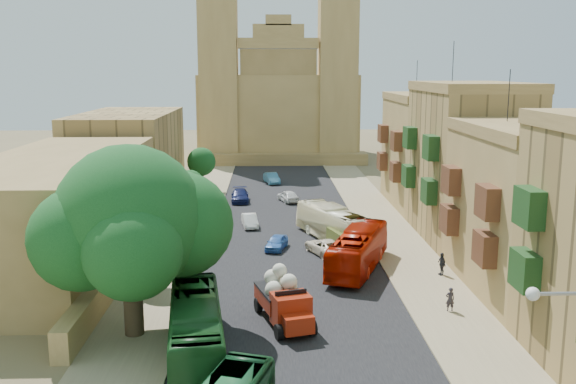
{
  "coord_description": "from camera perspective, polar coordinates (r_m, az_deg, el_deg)",
  "views": [
    {
      "loc": [
        -1.86,
        -30.75,
        14.89
      ],
      "look_at": [
        0.0,
        26.0,
        4.0
      ],
      "focal_mm": 40.0,
      "sensor_mm": 36.0,
      "label": 1
    }
  ],
  "objects": [
    {
      "name": "bus_green_north",
      "position": [
        34.65,
        -8.2,
        -11.89
      ],
      "size": [
        3.94,
        11.41,
        3.11
      ],
      "primitive_type": "imported",
      "rotation": [
        0.0,
        0.0,
        0.12
      ],
      "color": "#19501F",
      "rests_on": "ground"
    },
    {
      "name": "pedestrian_c",
      "position": [
        48.65,
        13.5,
        -6.23
      ],
      "size": [
        0.63,
        1.06,
        1.69
      ],
      "primitive_type": "imported",
      "rotation": [
        0.0,
        0.0,
        4.94
      ],
      "color": "#2D2E35",
      "rests_on": "ground"
    },
    {
      "name": "car_white_a",
      "position": [
        61.65,
        -3.42,
        -2.55
      ],
      "size": [
        1.81,
        3.87,
        1.23
      ],
      "primitive_type": "imported",
      "rotation": [
        0.0,
        0.0,
        0.14
      ],
      "color": "white",
      "rests_on": "ground"
    },
    {
      "name": "townhouse_d",
      "position": [
        72.52,
        12.38,
        3.69
      ],
      "size": [
        9.0,
        14.0,
        15.9
      ],
      "color": "olive",
      "rests_on": "ground"
    },
    {
      "name": "bus_cream_east",
      "position": [
        56.48,
        4.14,
        -2.88
      ],
      "size": [
        6.31,
        10.98,
        3.01
      ],
      "primitive_type": "imported",
      "rotation": [
        0.0,
        0.0,
        3.52
      ],
      "color": "#F7EDC1",
      "rests_on": "ground"
    },
    {
      "name": "red_truck",
      "position": [
        38.49,
        -0.36,
        -9.49
      ],
      "size": [
        3.7,
        6.2,
        3.43
      ],
      "color": "maroon",
      "rests_on": "ground"
    },
    {
      "name": "bus_red_east",
      "position": [
        48.72,
        6.26,
        -5.15
      ],
      "size": [
        6.16,
        11.06,
        3.02
      ],
      "primitive_type": "imported",
      "rotation": [
        0.0,
        0.0,
        2.79
      ],
      "color": "#AA1501",
      "rests_on": "ground"
    },
    {
      "name": "west_building_low",
      "position": [
        52.46,
        -19.76,
        -1.55
      ],
      "size": [
        10.0,
        28.0,
        8.4
      ],
      "primitive_type": "cube",
      "color": "olive",
      "rests_on": "ground"
    },
    {
      "name": "olive_pickup",
      "position": [
        53.05,
        5.21,
        -4.52
      ],
      "size": [
        3.01,
        4.64,
        1.77
      ],
      "color": "#4E5921",
      "rests_on": "ground"
    },
    {
      "name": "car_dkblue",
      "position": [
        73.39,
        -4.29,
        -0.32
      ],
      "size": [
        2.18,
        4.9,
        1.4
      ],
      "primitive_type": "imported",
      "rotation": [
        0.0,
        0.0,
        0.05
      ],
      "color": "#101849",
      "rests_on": "ground"
    },
    {
      "name": "road_surface",
      "position": [
        62.58,
        -0.12,
        -2.9
      ],
      "size": [
        14.0,
        140.0,
        0.01
      ],
      "primitive_type": "cube",
      "color": "black",
      "rests_on": "ground"
    },
    {
      "name": "sidewalk_west",
      "position": [
        63.01,
        -8.8,
        -2.94
      ],
      "size": [
        5.0,
        140.0,
        0.01
      ],
      "primitive_type": "cube",
      "color": "#8C7D5C",
      "rests_on": "ground"
    },
    {
      "name": "street_tree_d",
      "position": [
        79.97,
        -7.71,
        2.67
      ],
      "size": [
        3.53,
        3.53,
        5.43
      ],
      "color": "#3A2C1D",
      "rests_on": "ground"
    },
    {
      "name": "car_blue_a",
      "position": [
        53.96,
        -1.02,
        -4.51
      ],
      "size": [
        2.28,
        3.74,
        1.19
      ],
      "primitive_type": "imported",
      "rotation": [
        0.0,
        0.0,
        -0.27
      ],
      "color": "#3771C7",
      "rests_on": "ground"
    },
    {
      "name": "kerb_east",
      "position": [
        63.16,
        6.25,
        -2.79
      ],
      "size": [
        0.25,
        140.0,
        0.12
      ],
      "primitive_type": "cube",
      "color": "#8C7D5C",
      "rests_on": "ground"
    },
    {
      "name": "west_building_mid",
      "position": [
        77.11,
        -13.96,
        3.17
      ],
      "size": [
        10.0,
        22.0,
        10.0
      ],
      "primitive_type": "cube",
      "color": "#A08048",
      "rests_on": "ground"
    },
    {
      "name": "church",
      "position": [
        109.51,
        -0.91,
        8.04
      ],
      "size": [
        28.0,
        22.5,
        36.3
      ],
      "color": "olive",
      "rests_on": "ground"
    },
    {
      "name": "kerb_west",
      "position": [
        62.75,
        -6.53,
        -2.89
      ],
      "size": [
        0.25,
        140.0,
        0.12
      ],
      "primitive_type": "cube",
      "color": "#8C7D5C",
      "rests_on": "ground"
    },
    {
      "name": "streetlamp",
      "position": [
        23.18,
        23.57,
        -14.81
      ],
      "size": [
        2.11,
        0.44,
        8.22
      ],
      "color": "gray",
      "rests_on": "ground"
    },
    {
      "name": "ground",
      "position": [
        34.22,
        1.47,
        -14.94
      ],
      "size": [
        260.0,
        260.0,
        0.0
      ],
      "primitive_type": "plane",
      "color": "brown"
    },
    {
      "name": "street_tree_c",
      "position": [
        68.29,
        -8.69,
        0.71
      ],
      "size": [
        2.93,
        2.93,
        4.5
      ],
      "color": "#3A2C1D",
      "rests_on": "ground"
    },
    {
      "name": "street_tree_a",
      "position": [
        45.08,
        -12.25,
        -4.49
      ],
      "size": [
        3.07,
        3.07,
        4.71
      ],
      "color": "#3A2C1D",
      "rests_on": "ground"
    },
    {
      "name": "car_white_b",
      "position": [
        73.1,
        0.01,
        -0.36
      ],
      "size": [
        2.74,
        4.22,
        1.34
      ],
      "primitive_type": "imported",
      "rotation": [
        0.0,
        0.0,
        3.46
      ],
      "color": "silver",
      "rests_on": "ground"
    },
    {
      "name": "west_wall",
      "position": [
        53.71,
        -13.28,
        -4.54
      ],
      "size": [
        1.0,
        40.0,
        1.8
      ],
      "primitive_type": "cube",
      "color": "olive",
      "rests_on": "ground"
    },
    {
      "name": "street_tree_b",
      "position": [
        56.64,
        -10.1,
        -1.55
      ],
      "size": [
        2.81,
        2.81,
        4.32
      ],
      "color": "#3A2C1D",
      "rests_on": "ground"
    },
    {
      "name": "townhouse_b",
      "position": [
        46.32,
        20.78,
        -1.36
      ],
      "size": [
        9.0,
        14.0,
        14.9
      ],
      "color": "olive",
      "rests_on": "ground"
    },
    {
      "name": "sidewalk_east",
      "position": [
        63.57,
        8.48,
        -2.81
      ],
      "size": [
        5.0,
        140.0,
        0.01
      ],
      "primitive_type": "cube",
      "color": "#8C7D5C",
      "rests_on": "ground"
    },
    {
      "name": "townhouse_c",
      "position": [
        59.07,
        15.71,
        2.68
      ],
      "size": [
        9.0,
        14.0,
        17.4
      ],
      "color": "#A08048",
      "rests_on": "ground"
    },
    {
      "name": "ficus_tree",
      "position": [
        36.56,
        -13.75,
        -2.8
      ],
      "size": [
        10.93,
        10.05,
        10.93
      ],
      "color": "#3A2C1D",
      "rests_on": "ground"
    },
    {
      "name": "car_blue_b",
      "position": [
        84.98,
        -1.46,
        1.23
      ],
      "size": [
        2.35,
        4.41,
        1.38
      ],
      "primitive_type": "imported",
      "rotation": [
        0.0,
        0.0,
        0.22
      ],
      "color": "teal",
      "rests_on": "ground"
    },
    {
      "name": "car_cream",
      "position": [
        52.7,
        3.31,
        -4.86
      ],
      "size": [
        3.63,
        4.98,
        1.26
      ],
      "primitive_type": "imported",
      "rotation": [
        0.0,
        0.0,
        3.53
      ],
      "color": "beige",
      "rests_on": "ground"
    },
    {
      "name": "pedestrian_a",
      "position": [
        41.79,
        14.21,
        -9.23
      ],
      "size": [
        0.58,
        0.4,
        1.54
      ],
      "primitive_type": "imported",
      "rotation": [
        0.0,
        0.0,
        3.19
      ],
      "color": "#2B262D",
      "rests_on": "ground"
    }
  ]
}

